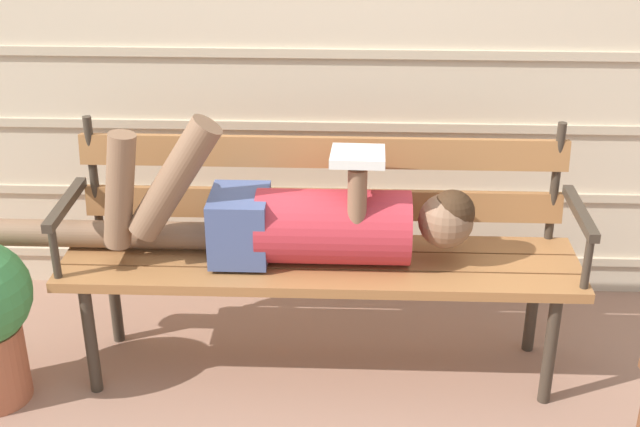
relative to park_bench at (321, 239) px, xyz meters
The scene contains 4 objects.
ground_plane 0.56m from the park_bench, 90.00° to the right, with size 12.00×12.00×0.00m, color #936B56.
house_siding 0.89m from the park_bench, 90.00° to the left, with size 5.05×0.08×2.38m.
park_bench is the anchor object (origin of this frame).
reclining_person 0.16m from the park_bench, 146.25° to the right, with size 1.72×0.26×0.55m.
Camera 1 is at (0.11, -2.51, 1.92)m, focal length 48.45 mm.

